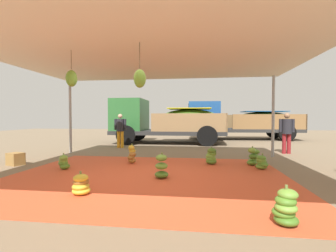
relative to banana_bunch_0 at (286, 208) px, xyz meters
name	(u,v)px	position (x,y,z in m)	size (l,w,h in m)	color
ground_plane	(165,156)	(-2.28, 5.27, -0.22)	(40.00, 40.00, 0.00)	#7F6B51
tarp_orange	(147,176)	(-2.28, 2.27, -0.22)	(6.49, 5.15, 0.01)	#D1512D
tent_canopy	(146,54)	(-2.29, 2.17, 2.60)	(8.00, 7.00, 2.91)	#9EA0A5
banana_bunch_0	(286,208)	(0.00, 0.00, 0.00)	(0.37, 0.37, 0.51)	#477523
banana_bunch_1	(252,157)	(0.44, 3.85, 0.02)	(0.35, 0.34, 0.55)	#518428
banana_bunch_2	(81,185)	(-3.16, 0.80, -0.05)	(0.44, 0.44, 0.41)	gold
banana_bunch_3	(262,163)	(0.58, 3.37, -0.04)	(0.37, 0.36, 0.42)	#60932D
banana_bunch_4	(211,157)	(-0.71, 3.87, 0.01)	(0.43, 0.43, 0.51)	#477523
banana_bunch_5	(254,157)	(0.59, 4.22, -0.02)	(0.42, 0.43, 0.46)	#6B9E38
banana_bunch_6	(64,162)	(-4.62, 2.68, -0.03)	(0.36, 0.35, 0.43)	#518428
banana_bunch_7	(132,155)	(-3.06, 3.69, 0.04)	(0.30, 0.32, 0.59)	#996628
banana_bunch_8	(161,167)	(-1.92, 2.12, 0.03)	(0.39, 0.39, 0.58)	#477523
cargo_truck_main	(165,121)	(-2.90, 9.62, 1.00)	(6.04, 2.58, 2.40)	#2D2D2D
cargo_truck_far	(238,121)	(1.46, 12.53, 0.98)	(7.03, 2.61, 2.40)	#2D2D2D
worker_0	(287,130)	(2.27, 6.40, 0.69)	(0.57, 0.35, 1.56)	maroon
worker_1	(120,128)	(-4.66, 7.34, 0.68)	(0.57, 0.35, 1.56)	orange
crate_1	(16,159)	(-6.35, 3.06, -0.05)	(0.43, 0.33, 0.35)	olive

